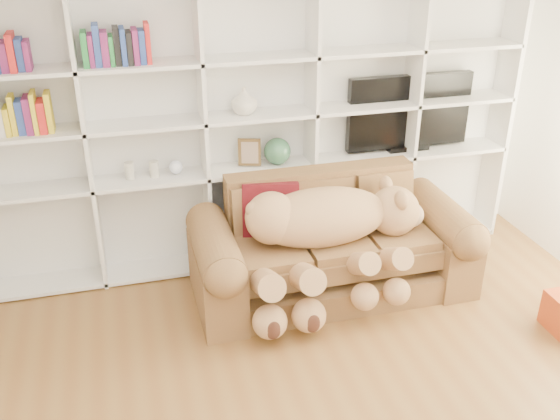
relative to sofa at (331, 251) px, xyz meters
name	(u,v)px	position (x,y,z in m)	size (l,w,h in m)	color
wall_back	(252,102)	(-0.43, 0.82, 1.01)	(5.00, 0.02, 2.70)	white
bookshelf	(227,114)	(-0.67, 0.68, 0.96)	(4.43, 0.35, 2.40)	white
sofa	(331,251)	(0.00, 0.00, 0.00)	(2.16, 0.93, 0.91)	brown
teddy_bear	(327,232)	(-0.11, -0.18, 0.28)	(1.50, 0.85, 0.87)	tan
throw_pillow	(271,211)	(-0.45, 0.15, 0.34)	(0.43, 0.14, 0.43)	#570E19
tv	(409,113)	(0.91, 0.67, 0.84)	(1.10, 0.18, 0.65)	black
picture_frame	(249,152)	(-0.50, 0.62, 0.65)	(0.18, 0.03, 0.23)	#543C1C
green_vase	(277,151)	(-0.27, 0.62, 0.63)	(0.22, 0.22, 0.22)	#316042
figurine_tall	(129,171)	(-1.46, 0.62, 0.59)	(0.07, 0.07, 0.14)	beige
figurine_short	(154,169)	(-1.27, 0.62, 0.59)	(0.07, 0.07, 0.13)	beige
snow_globe	(176,167)	(-1.10, 0.62, 0.58)	(0.11, 0.11, 0.11)	white
shelf_vase	(244,101)	(-0.54, 0.62, 1.08)	(0.20, 0.20, 0.21)	beige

